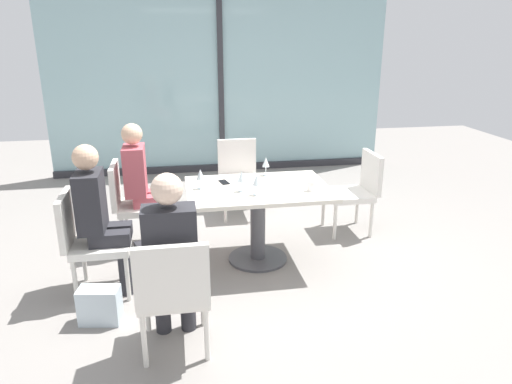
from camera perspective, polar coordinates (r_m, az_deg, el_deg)
The scene contains 19 objects.
ground_plane at distance 4.57m, azimuth 0.22°, elevation -8.15°, with size 12.00×12.00×0.00m, color gray.
window_wall_backdrop at distance 7.29m, azimuth -4.29°, elevation 11.94°, with size 5.10×0.10×2.70m.
dining_table_main at distance 4.34m, azimuth 0.23°, elevation -1.64°, with size 1.30×0.92×0.73m.
chair_far_left at distance 4.80m, azimuth -14.77°, elevation -0.97°, with size 0.50×0.46×0.87m.
chair_side_end at distance 4.06m, azimuth -19.67°, elevation -5.15°, with size 0.50×0.46×0.87m.
chair_front_left at distance 3.14m, azimuth -10.03°, elevation -11.49°, with size 0.46×0.50×0.87m.
chair_near_window at distance 5.57m, azimuth -2.10°, elevation 2.35°, with size 0.46×0.51×0.87m.
chair_far_right at distance 5.14m, azimuth 12.17°, elevation 0.53°, with size 0.50×0.46×0.87m.
person_far_left at distance 4.73m, azimuth -13.66°, elevation 1.42°, with size 0.39×0.34×1.26m.
person_side_end at distance 3.97m, azimuth -18.43°, elevation -2.39°, with size 0.39×0.34×1.26m.
person_front_left at distance 3.14m, azimuth -10.25°, elevation -7.29°, with size 0.34×0.39×1.26m.
wine_glass_0 at distance 4.14m, azimuth -1.76°, elevation 1.83°, with size 0.07×0.07×0.18m.
wine_glass_1 at distance 4.04m, azimuth 0.07°, elevation 1.42°, with size 0.07×0.07×0.18m.
wine_glass_2 at distance 4.23m, azimuth -6.78°, elevation 2.10°, with size 0.07×0.07×0.18m.
wine_glass_3 at distance 4.61m, azimuth 1.21°, elevation 3.61°, with size 0.07×0.07×0.18m.
coffee_cup at distance 4.20m, azimuth 6.68°, elevation 0.72°, with size 0.08×0.08×0.09m, color white.
cell_phone_on_table at distance 4.43m, azimuth -3.90°, elevation 1.20°, with size 0.07×0.14×0.01m, color black.
handbag_0 at distance 4.42m, azimuth -12.35°, elevation -7.52°, with size 0.30×0.16×0.28m, color #232328.
handbag_1 at distance 3.78m, azimuth -18.43°, elevation -12.93°, with size 0.30×0.16×0.28m, color silver.
Camera 1 is at (-0.72, -4.01, 2.06)m, focal length 32.96 mm.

